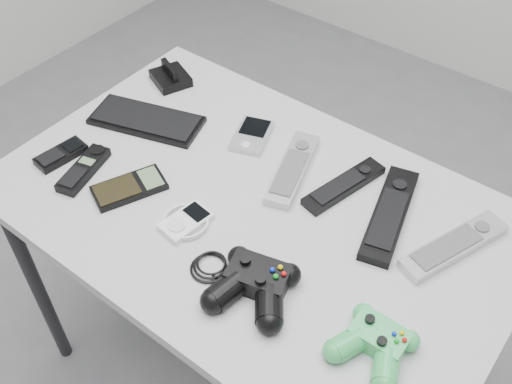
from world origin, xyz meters
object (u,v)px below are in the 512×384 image
Objects in this scene: remote_silver_a at (293,168)px; controller_green at (375,342)px; remote_silver_b at (454,245)px; remote_black_b at (390,213)px; pda_keyboard at (147,120)px; desk at (254,224)px; mobile_phone at (61,154)px; remote_black_a at (344,185)px; cordless_handset at (84,169)px; controller_black at (255,283)px; mp3_player at (186,221)px; pda at (252,135)px; calculator at (129,187)px.

controller_green is (0.35, -0.26, 0.01)m from remote_silver_a.
remote_silver_a and remote_silver_b have the same top height.
remote_black_b is at bearing 113.17° from controller_green.
remote_black_b reaches higher than pda_keyboard.
remote_silver_a is (0.01, 0.13, 0.07)m from desk.
mobile_phone is at bearing -171.51° from remote_black_b.
remote_black_a is (0.48, 0.10, 0.00)m from pda_keyboard.
cordless_handset is 0.48m from controller_black.
remote_silver_a reaches higher than mp3_player.
cordless_handset is (-0.72, -0.29, -0.00)m from remote_silver_b.
pda_keyboard is at bearing 79.87° from mobile_phone.
remote_silver_b is at bearing 10.99° from remote_black_a.
remote_black_b is 0.41m from mp3_player.
mp3_player reaches higher than pda_keyboard.
mp3_player is 0.43m from controller_green.
pda_keyboard is at bearing 171.36° from desk.
pda is 0.37m from remote_black_b.
remote_black_a is 0.32m from controller_black.
remote_silver_b is at bearing -10.87° from pda_keyboard.
controller_green reaches higher than remote_silver_b.
controller_green reaches higher than calculator.
remote_black_b is (0.24, 0.14, 0.07)m from desk.
remote_silver_a is at bearing -34.19° from pda.
pda_keyboard is 0.21m from mobile_phone.
remote_black_b is (0.12, -0.01, 0.00)m from remote_black_a.
remote_silver_a is 0.12m from remote_black_a.
calculator is (-0.23, -0.13, 0.07)m from desk.
remote_silver_a reaches higher than pda.
remote_black_b is at bearing 56.44° from controller_black.
remote_black_a is 0.78× the size of controller_black.
controller_green reaches higher than remote_silver_a.
mp3_player is (-0.45, -0.26, -0.00)m from remote_silver_b.
pda is 0.51× the size of remote_silver_a.
remote_silver_b is (0.50, -0.02, 0.00)m from pda.
pda is at bearing 129.21° from desk.
cordless_handset reaches higher than mobile_phone.
mp3_player is (-0.07, -0.13, 0.07)m from desk.
remote_black_a is at bearing 51.32° from desk.
mobile_phone is (-0.43, -0.15, 0.07)m from desk.
cordless_handset reaches higher than mp3_player.
mp3_player reaches higher than calculator.
controller_green is (0.12, -0.28, 0.01)m from remote_black_b.
mp3_player is (0.29, -0.18, 0.00)m from pda_keyboard.
cordless_handset is at bearing 5.35° from mobile_phone.
desk is at bearing -26.05° from pda_keyboard.
controller_black is at bearing -41.79° from pda_keyboard.
pda is at bearing 94.73° from calculator.
remote_silver_a is 1.11× the size of remote_black_a.
pda is at bearing -161.81° from remote_silver_b.
controller_black is (0.36, -0.04, 0.02)m from calculator.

